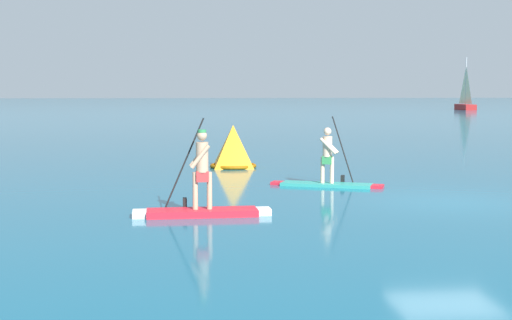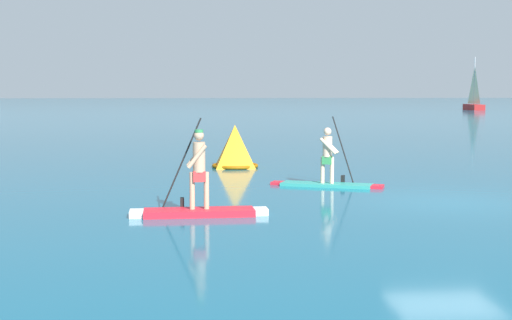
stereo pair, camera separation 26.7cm
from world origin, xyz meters
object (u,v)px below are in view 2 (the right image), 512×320
Objects in this scene: paddleboarder_mid_center at (328,173)px; race_marker_buoy at (235,148)px; paddleboarder_near_left at (198,199)px; sailboat_right_horizon at (474,103)px.

paddleboarder_mid_center is 1.62× the size of race_marker_buoy.
paddleboarder_mid_center is 5.69m from race_marker_buoy.
paddleboarder_near_left is 0.96× the size of paddleboarder_mid_center.
paddleboarder_mid_center is (3.56, 4.58, 0.01)m from paddleboarder_near_left.
sailboat_right_horizon is (32.57, 75.67, 0.49)m from paddleboarder_mid_center.
sailboat_right_horizon reaches higher than race_marker_buoy.
sailboat_right_horizon is at bearing 88.42° from paddleboarder_mid_center.
sailboat_right_horizon reaches higher than paddleboarder_mid_center.
paddleboarder_near_left is 0.43× the size of sailboat_right_horizon.
paddleboarder_mid_center reaches higher than race_marker_buoy.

